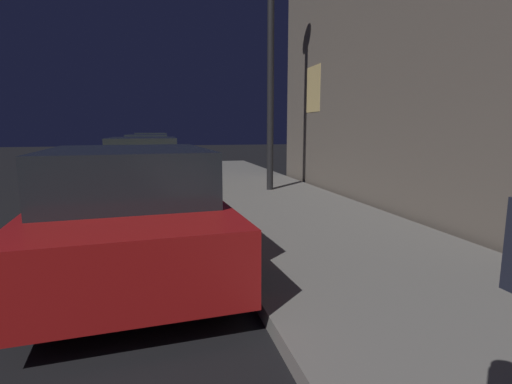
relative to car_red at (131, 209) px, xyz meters
name	(u,v)px	position (x,y,z in m)	size (l,w,h in m)	color
car_red	(131,209)	(0.00, 0.00, 0.00)	(2.31, 4.29, 1.43)	maroon
car_yellow_cab	(144,165)	(0.00, 5.75, 0.00)	(2.12, 4.21, 1.43)	gold
car_blue	(148,153)	(0.00, 11.31, 0.00)	(2.02, 4.56, 1.43)	navy
car_silver	(150,146)	(0.00, 17.94, 0.01)	(2.27, 4.34, 1.43)	#B7B7BF
street_lamp	(271,21)	(3.03, 4.47, 3.43)	(0.44, 0.44, 6.12)	black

